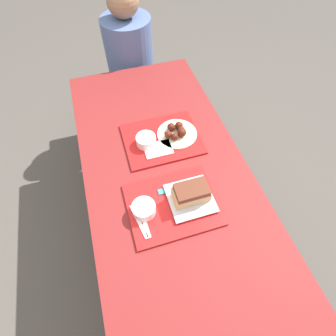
% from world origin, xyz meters
% --- Properties ---
extents(ground_plane, '(12.00, 12.00, 0.00)m').
position_xyz_m(ground_plane, '(0.00, 0.00, 0.00)').
color(ground_plane, '#4C4742').
extents(picnic_table, '(0.80, 1.80, 0.75)m').
position_xyz_m(picnic_table, '(0.00, 0.00, 0.66)').
color(picnic_table, maroon).
rests_on(picnic_table, ground_plane).
extents(picnic_bench_far, '(0.76, 0.28, 0.48)m').
position_xyz_m(picnic_bench_far, '(0.00, 1.12, 0.40)').
color(picnic_bench_far, maroon).
rests_on(picnic_bench_far, ground_plane).
extents(tray_near, '(0.40, 0.33, 0.01)m').
position_xyz_m(tray_near, '(-0.03, -0.18, 0.76)').
color(tray_near, red).
rests_on(tray_near, picnic_table).
extents(tray_far, '(0.40, 0.33, 0.01)m').
position_xyz_m(tray_far, '(0.04, 0.22, 0.76)').
color(tray_far, red).
rests_on(tray_far, picnic_table).
extents(bowl_coleslaw_near, '(0.10, 0.10, 0.05)m').
position_xyz_m(bowl_coleslaw_near, '(-0.16, -0.17, 0.79)').
color(bowl_coleslaw_near, white).
rests_on(bowl_coleslaw_near, tray_near).
extents(brisket_sandwich_plate, '(0.20, 0.20, 0.10)m').
position_xyz_m(brisket_sandwich_plate, '(0.05, -0.18, 0.80)').
color(brisket_sandwich_plate, beige).
rests_on(brisket_sandwich_plate, tray_near).
extents(plastic_fork_near, '(0.05, 0.17, 0.00)m').
position_xyz_m(plastic_fork_near, '(-0.19, -0.21, 0.76)').
color(plastic_fork_near, white).
rests_on(plastic_fork_near, tray_near).
extents(plastic_knife_near, '(0.02, 0.17, 0.00)m').
position_xyz_m(plastic_knife_near, '(-0.17, -0.21, 0.76)').
color(plastic_knife_near, white).
rests_on(plastic_knife_near, tray_near).
extents(condiment_packet, '(0.04, 0.03, 0.01)m').
position_xyz_m(condiment_packet, '(-0.06, -0.10, 0.77)').
color(condiment_packet, teal).
rests_on(condiment_packet, tray_near).
extents(bowl_coleslaw_far, '(0.10, 0.10, 0.05)m').
position_xyz_m(bowl_coleslaw_far, '(-0.05, 0.21, 0.79)').
color(bowl_coleslaw_far, white).
rests_on(bowl_coleslaw_far, tray_far).
extents(wings_plate_far, '(0.22, 0.22, 0.06)m').
position_xyz_m(wings_plate_far, '(0.12, 0.22, 0.78)').
color(wings_plate_far, beige).
rests_on(wings_plate_far, tray_far).
extents(napkin_far, '(0.14, 0.10, 0.01)m').
position_xyz_m(napkin_far, '(-0.01, 0.15, 0.77)').
color(napkin_far, white).
rests_on(napkin_far, tray_far).
extents(person_seated_across, '(0.35, 0.35, 0.71)m').
position_xyz_m(person_seated_across, '(0.05, 1.12, 0.77)').
color(person_seated_across, '#4C6093').
rests_on(person_seated_across, picnic_bench_far).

